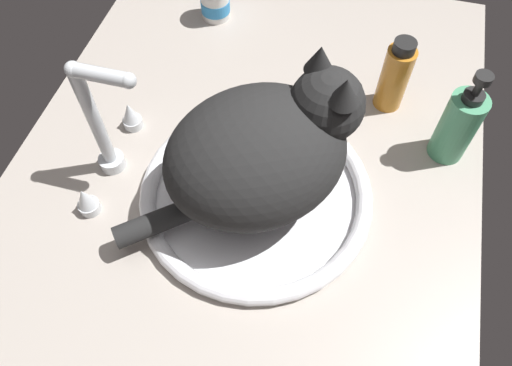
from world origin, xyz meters
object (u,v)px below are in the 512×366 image
object	(u,v)px
faucet	(104,132)
pill_bottle	(215,1)
sink_basin	(256,193)
amber_bottle	(395,76)
soap_pump_bottle	(458,125)
cat	(267,150)

from	to	relation	value
faucet	pill_bottle	bearing A→B (deg)	-6.40
sink_basin	amber_bottle	world-z (taller)	amber_bottle
soap_pump_bottle	amber_bottle	xyz separation A→B (cm)	(8.14, 10.32, -0.18)
faucet	amber_bottle	bearing A→B (deg)	-58.53
faucet	cat	distance (cm)	24.13
sink_basin	faucet	bearing A→B (deg)	90.00
sink_basin	faucet	world-z (taller)	faucet
cat	soap_pump_bottle	bearing A→B (deg)	-59.81
amber_bottle	pill_bottle	bearing A→B (deg)	67.88
soap_pump_bottle	amber_bottle	world-z (taller)	soap_pump_bottle
soap_pump_bottle	pill_bottle	world-z (taller)	soap_pump_bottle
faucet	sink_basin	bearing A→B (deg)	-90.00
faucet	cat	size ratio (longest dim) A/B	0.65
cat	soap_pump_bottle	xyz separation A→B (cm)	(15.21, -26.15, -4.71)
amber_bottle	pill_bottle	world-z (taller)	amber_bottle
faucet	soap_pump_bottle	size ratio (longest dim) A/B	1.28
amber_bottle	soap_pump_bottle	bearing A→B (deg)	-128.26
sink_basin	pill_bottle	xyz separation A→B (cm)	(38.76, 18.41, 2.54)
faucet	soap_pump_bottle	distance (cm)	52.70
faucet	cat	xyz separation A→B (cm)	(1.00, -23.96, 2.68)
sink_basin	pill_bottle	distance (cm)	42.99
soap_pump_bottle	amber_bottle	size ratio (longest dim) A/B	1.26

